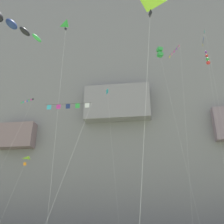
% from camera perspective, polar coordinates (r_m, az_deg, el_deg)
% --- Properties ---
extents(cliff_face, '(180.00, 31.90, 70.07)m').
position_cam_1_polar(cliff_face, '(77.20, 2.49, 2.84)').
color(cliff_face, gray).
rests_on(cliff_face, ground).
extents(kite_delta_far_left, '(2.23, 5.65, 27.78)m').
position_cam_1_polar(kite_delta_far_left, '(39.26, -10.17, 17.37)').
color(kite_delta_far_left, green).
rests_on(kite_delta_far_left, ground).
extents(kite_delta_far_right, '(2.51, 2.14, 9.39)m').
position_cam_1_polar(kite_delta_far_right, '(41.60, -20.24, -11.01)').
color(kite_delta_far_right, '#8CCC33').
rests_on(kite_delta_far_right, ground).
extents(kite_banner_mid_left, '(4.33, 2.49, 10.83)m').
position_cam_1_polar(kite_banner_mid_left, '(21.75, -10.26, -0.04)').
color(kite_banner_mid_left, black).
rests_on(kite_banner_mid_left, ground).
extents(kite_banner_low_left, '(2.13, 7.83, 30.59)m').
position_cam_1_polar(kite_banner_low_left, '(46.91, 14.58, 10.53)').
color(kite_banner_low_left, black).
rests_on(kite_banner_low_left, ground).
extents(kite_banner_front_field, '(0.62, 5.13, 34.21)m').
position_cam_1_polar(kite_banner_front_field, '(51.51, 21.05, 12.51)').
color(kite_banner_front_field, black).
rests_on(kite_banner_front_field, ground).
extents(kite_diamond_upper_right, '(2.92, 5.41, 26.35)m').
position_cam_1_polar(kite_diamond_upper_right, '(50.67, -0.97, 3.29)').
color(kite_diamond_upper_right, teal).
rests_on(kite_diamond_upper_right, ground).
extents(kite_box_near_cliff, '(3.36, 5.86, 32.73)m').
position_cam_1_polar(kite_box_near_cliff, '(51.55, 10.99, 13.35)').
color(kite_box_near_cliff, green).
rests_on(kite_box_near_cliff, ground).
extents(kite_windsock_upper_left, '(3.49, 8.10, 20.20)m').
position_cam_1_polar(kite_windsock_upper_left, '(28.07, -22.41, 18.35)').
color(kite_windsock_upper_left, black).
rests_on(kite_windsock_upper_left, ground).
extents(kite_windsock_high_right, '(1.74, 3.64, 28.22)m').
position_cam_1_polar(kite_windsock_high_right, '(48.68, 21.20, 11.14)').
color(kite_windsock_high_right, red).
rests_on(kite_windsock_high_right, ground).
extents(kite_banner_mid_right, '(4.17, 6.43, 22.60)m').
position_cam_1_polar(kite_banner_mid_right, '(49.87, -19.76, 0.32)').
color(kite_banner_mid_right, black).
rests_on(kite_banner_mid_right, ground).
extents(kite_delta_low_right, '(2.21, 4.43, 15.30)m').
position_cam_1_polar(kite_delta_low_right, '(19.34, 8.21, 20.33)').
color(kite_delta_low_right, '#8CCC33').
rests_on(kite_delta_low_right, ground).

